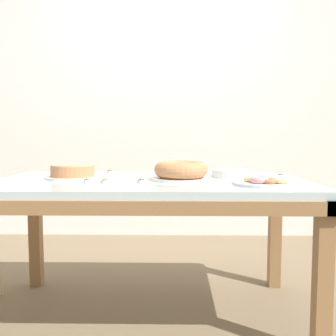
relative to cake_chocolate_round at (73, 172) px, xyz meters
The scene contains 12 objects.
ground_plane 0.87m from the cake_chocolate_round, ahead, with size 12.00×12.00×0.00m, color #7A664C.
wall_back 1.73m from the cake_chocolate_round, 75.18° to the left, with size 8.00×0.10×2.60m, color white.
dining_table 0.44m from the cake_chocolate_round, ahead, with size 1.64×0.89×0.72m.
cake_chocolate_round is the anchor object (origin of this frame).
cake_golden_bundt 0.58m from the cake_chocolate_round, ahead, with size 0.32×0.32×0.09m.
pastry_platter 1.00m from the cake_chocolate_round, 13.42° to the right, with size 0.32×0.32×0.04m.
plate_stack 0.86m from the cake_chocolate_round, ahead, with size 0.21×0.21×0.04m.
tealight_left_edge 1.14m from the cake_chocolate_round, ahead, with size 0.04×0.04×0.04m.
tealight_near_cakes 0.43m from the cake_chocolate_round, 26.09° to the right, with size 0.04×0.04×0.04m.
tealight_near_front 0.33m from the cake_chocolate_round, 62.55° to the left, with size 0.04×0.04×0.04m.
tealight_right_edge 0.29m from the cake_chocolate_round, 43.78° to the right, with size 0.04×0.04×0.04m.
tealight_centre 0.21m from the cake_chocolate_round, 54.89° to the right, with size 0.04×0.04×0.04m.
Camera 1 is at (0.12, -1.94, 0.95)m, focal length 40.00 mm.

